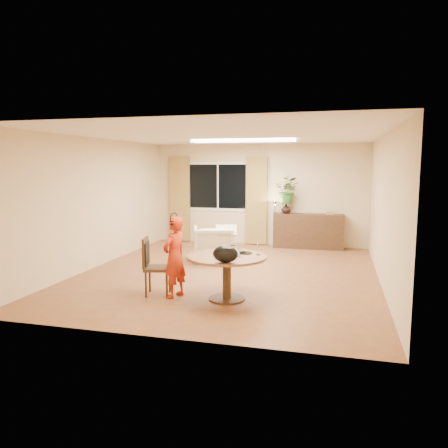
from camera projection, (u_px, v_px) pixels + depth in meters
name	position (u px, v px, depth m)	size (l,w,h in m)	color
floor	(229.00, 273.00, 8.35)	(6.50, 6.50, 0.00)	brown
ceiling	(229.00, 135.00, 8.00)	(6.50, 6.50, 0.00)	white
wall_back	(259.00, 195.00, 11.29)	(5.50, 5.50, 0.00)	beige
wall_left	(98.00, 203.00, 8.87)	(6.50, 6.50, 0.00)	beige
wall_right	(384.00, 210.00, 7.49)	(6.50, 6.50, 0.00)	beige
window	(218.00, 186.00, 11.52)	(1.70, 0.03, 1.30)	white
curtain_left	(180.00, 199.00, 11.76)	(0.55, 0.08, 2.25)	olive
curtain_right	(256.00, 201.00, 11.24)	(0.55, 0.08, 2.25)	olive
ceiling_panel	(243.00, 141.00, 9.16)	(2.20, 0.35, 0.05)	white
dining_table	(227.00, 265.00, 6.65)	(1.21, 1.21, 0.69)	brown
dining_chair	(158.00, 266.00, 6.93)	(0.44, 0.40, 0.92)	#321D10
child	(175.00, 257.00, 6.79)	(0.30, 0.46, 1.27)	red
laptop	(228.00, 248.00, 6.66)	(0.34, 0.23, 0.23)	#B7B7BC
tumbler	(233.00, 249.00, 6.86)	(0.08, 0.08, 0.12)	white
wine_glass	(258.00, 249.00, 6.68)	(0.07, 0.07, 0.20)	white
pot_lid	(245.00, 252.00, 6.80)	(0.22, 0.22, 0.04)	white
handbag	(225.00, 254.00, 6.15)	(0.37, 0.21, 0.25)	black
armchair	(213.00, 244.00, 9.39)	(0.81, 0.83, 0.76)	beige
throw	(226.00, 226.00, 9.22)	(0.45, 0.55, 0.03)	beige
sideboard	(308.00, 231.00, 10.86)	(1.71, 0.42, 0.86)	#321D10
vase	(286.00, 208.00, 10.92)	(0.24, 0.24, 0.25)	black
bouquet	(288.00, 190.00, 10.85)	(0.59, 0.51, 0.66)	#396E29
book_stack	(330.00, 213.00, 10.67)	(0.18, 0.14, 0.08)	#956B4B
desk_lamp	(275.00, 207.00, 10.94)	(0.13, 0.13, 0.31)	black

